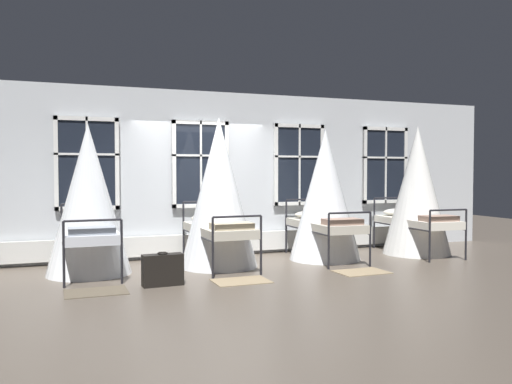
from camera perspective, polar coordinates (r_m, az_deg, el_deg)
name	(u,v)px	position (r m, az deg, el deg)	size (l,w,h in m)	color
ground	(217,267)	(8.83, -4.23, -8.12)	(23.65, 23.65, 0.00)	brown
back_wall_with_windows	(199,174)	(9.86, -6.19, 1.96)	(12.82, 0.10, 3.08)	silver
window_bank	(201,206)	(9.76, -6.01, -1.52)	(9.09, 0.10, 2.46)	black
cot_second	(89,201)	(8.48, -17.76, -0.94)	(1.29, 1.87, 2.33)	black
cot_third	(219,195)	(8.72, -4.05, -0.28)	(1.29, 1.88, 2.48)	black
cot_fourth	(325,196)	(9.52, 7.53, -0.46)	(1.29, 1.88, 2.36)	black
cot_fifth	(417,192)	(10.54, 17.13, -0.01)	(1.29, 1.88, 2.46)	black
rug_second	(96,292)	(7.29, -17.00, -10.36)	(0.80, 0.56, 0.01)	brown
rug_third	(241,281)	(7.66, -1.64, -9.66)	(0.80, 0.56, 0.01)	#8E7A5B
rug_fourth	(362,272)	(8.50, 11.42, -8.52)	(0.80, 0.56, 0.01)	#8E7A5B
suitcase_dark	(163,270)	(7.45, -10.12, -8.33)	(0.57, 0.24, 0.47)	black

